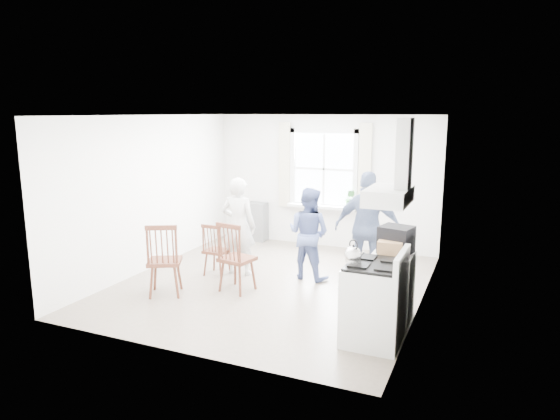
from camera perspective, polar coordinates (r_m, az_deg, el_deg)
The scene contains 16 objects.
room_shell at distance 7.59m, azimuth -0.90°, elevation 0.90°, with size 4.62×5.12×2.64m.
window_assembly at distance 9.82m, azimuth 4.98°, elevation 4.17°, with size 1.88×0.24×1.70m.
range_hood at distance 5.60m, azimuth 12.89°, elevation 3.17°, with size 0.45×0.76×0.94m.
shelf_unit at distance 10.42m, azimuth -2.65°, elevation -1.33°, with size 0.40×0.30×0.80m, color slate.
gas_stove at distance 5.99m, azimuth 10.76°, elevation -10.27°, with size 0.68×0.76×1.12m.
kettle at distance 5.76m, azimuth 8.36°, elevation -5.16°, with size 0.20×0.20×0.28m.
low_cabinet at distance 6.63m, azimuth 12.69°, elevation -8.52°, with size 0.50×0.55×0.90m, color silver.
stereo_stack at distance 6.45m, azimuth 13.14°, elevation -3.31°, with size 0.45×0.42×0.34m.
cardboard_box at distance 6.31m, azimuth 12.50°, elevation -4.33°, with size 0.30×0.21×0.19m, color #AB7F53.
windsor_chair_a at distance 8.19m, azimuth -7.60°, elevation -3.92°, with size 0.38×0.37×0.88m.
windsor_chair_b at distance 7.38m, azimuth -5.50°, elevation -4.58°, with size 0.53×0.52×1.08m.
windsor_chair_c at distance 7.36m, azimuth -13.23°, elevation -4.76°, with size 0.62×0.61×1.10m.
person_left at distance 8.20m, azimuth -4.75°, elevation -1.86°, with size 0.59×0.59×1.62m, color silver.
person_mid at distance 7.99m, azimuth 3.29°, elevation -2.68°, with size 0.72×0.72×1.48m, color #4F5F94.
person_right at distance 7.84m, azimuth 10.01°, elevation -2.05°, with size 1.03×1.03×1.76m, color navy.
potted_plant at distance 9.64m, azimuth 7.97°, elevation 1.32°, with size 0.19×0.19×0.34m, color #2E672F.
Camera 1 is at (3.07, -6.81, 2.65)m, focal length 32.00 mm.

